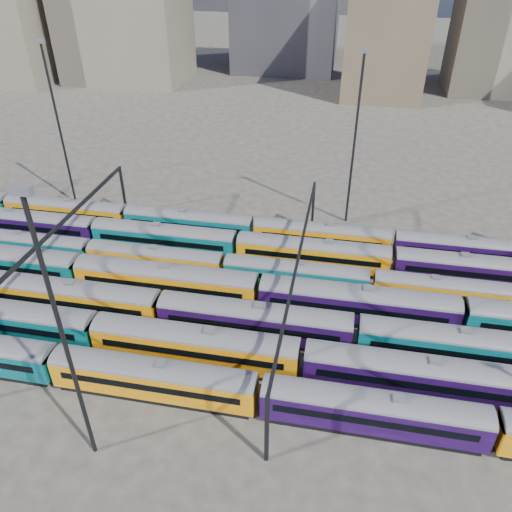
% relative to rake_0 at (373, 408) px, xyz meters
% --- Properties ---
extents(ground, '(500.00, 500.00, 0.00)m').
position_rel_rake_0_xyz_m(ground, '(-18.80, 15.00, -2.67)').
color(ground, '#3D3934').
rests_on(ground, ground).
extents(rake_0, '(144.40, 3.02, 5.08)m').
position_rel_rake_0_xyz_m(rake_0, '(0.00, 0.00, 0.00)').
color(rake_0, black).
rests_on(rake_0, ground).
extents(rake_1, '(132.36, 3.23, 5.44)m').
position_rel_rake_0_xyz_m(rake_1, '(-6.98, 5.00, 0.19)').
color(rake_1, black).
rests_on(rake_1, ground).
extents(rake_2, '(108.91, 3.19, 5.38)m').
position_rel_rake_0_xyz_m(rake_2, '(-12.77, 10.00, 0.16)').
color(rake_2, black).
rests_on(rake_2, ground).
extents(rake_3, '(160.18, 3.34, 5.65)m').
position_rel_rake_0_xyz_m(rake_3, '(-1.75, 15.00, 0.30)').
color(rake_3, black).
rests_on(rake_3, ground).
extents(rake_4, '(92.60, 2.72, 4.55)m').
position_rel_rake_0_xyz_m(rake_4, '(-28.07, 20.00, -0.28)').
color(rake_4, black).
rests_on(rake_4, ground).
extents(rake_5, '(144.90, 3.03, 5.10)m').
position_rel_rake_0_xyz_m(rake_5, '(-7.79, 25.00, 0.01)').
color(rake_5, black).
rests_on(rake_5, ground).
extents(rake_6, '(97.40, 2.86, 4.80)m').
position_rel_rake_0_xyz_m(rake_6, '(-26.62, 30.00, -0.15)').
color(rake_6, black).
rests_on(rake_6, ground).
extents(gantry_1, '(0.35, 40.35, 8.03)m').
position_rel_rake_0_xyz_m(gantry_1, '(-38.80, 15.00, 4.12)').
color(gantry_1, black).
rests_on(gantry_1, ground).
extents(gantry_2, '(0.35, 40.35, 8.03)m').
position_rel_rake_0_xyz_m(gantry_2, '(-8.80, 15.00, 4.12)').
color(gantry_2, black).
rests_on(gantry_2, ground).
extents(mast_1, '(1.40, 0.50, 25.60)m').
position_rel_rake_0_xyz_m(mast_1, '(-48.80, 37.00, 11.30)').
color(mast_1, black).
rests_on(mast_1, ground).
extents(mast_2, '(1.40, 0.50, 25.60)m').
position_rel_rake_0_xyz_m(mast_2, '(-23.80, -7.00, 11.30)').
color(mast_2, black).
rests_on(mast_2, ground).
extents(mast_3, '(1.40, 0.50, 25.60)m').
position_rel_rake_0_xyz_m(mast_3, '(-3.80, 39.00, 11.30)').
color(mast_3, black).
rests_on(mast_3, ground).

